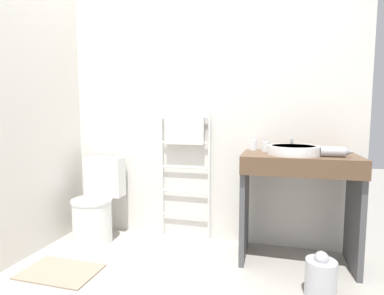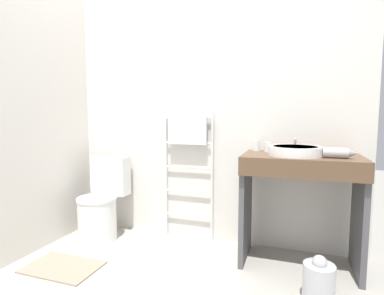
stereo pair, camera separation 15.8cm
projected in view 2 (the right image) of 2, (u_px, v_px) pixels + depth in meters
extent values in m
cube|color=silver|center=(206.00, 105.00, 2.81)|extent=(2.82, 0.12, 2.55)
cube|color=silver|center=(34.00, 104.00, 2.60)|extent=(0.12, 1.88, 2.55)
cylinder|color=white|center=(97.00, 220.00, 2.83)|extent=(0.35, 0.35, 0.38)
cylinder|color=white|center=(97.00, 199.00, 2.81)|extent=(0.37, 0.37, 0.02)
cube|color=white|center=(111.00, 175.00, 3.01)|extent=(0.37, 0.15, 0.38)
cylinder|color=silver|center=(110.00, 156.00, 2.99)|extent=(0.05, 0.05, 0.01)
cylinder|color=white|center=(166.00, 175.00, 2.91)|extent=(0.02, 0.02, 1.20)
cylinder|color=white|center=(212.00, 178.00, 2.76)|extent=(0.02, 0.02, 1.20)
cylinder|color=white|center=(188.00, 215.00, 2.87)|extent=(0.46, 0.02, 0.02)
cylinder|color=white|center=(188.00, 192.00, 2.85)|extent=(0.46, 0.02, 0.02)
cylinder|color=white|center=(188.00, 167.00, 2.83)|extent=(0.46, 0.02, 0.02)
cylinder|color=white|center=(188.00, 143.00, 2.80)|extent=(0.46, 0.02, 0.02)
cylinder|color=white|center=(188.00, 118.00, 2.78)|extent=(0.46, 0.02, 0.02)
cube|color=silver|center=(187.00, 131.00, 2.77)|extent=(0.37, 0.04, 0.25)
cube|color=brown|center=(301.00, 157.00, 2.27)|extent=(0.86, 0.53, 0.03)
cube|color=brown|center=(302.00, 172.00, 2.04)|extent=(0.86, 0.02, 0.10)
cube|color=#4C4C4F|center=(246.00, 208.00, 2.45)|extent=(0.04, 0.45, 0.83)
cube|color=#4C4C4F|center=(359.00, 219.00, 2.18)|extent=(0.04, 0.45, 0.83)
cylinder|color=white|center=(295.00, 151.00, 2.25)|extent=(0.40, 0.40, 0.07)
cylinder|color=silver|center=(295.00, 147.00, 2.25)|extent=(0.33, 0.33, 0.01)
cylinder|color=silver|center=(295.00, 145.00, 2.46)|extent=(0.02, 0.02, 0.11)
cylinder|color=silver|center=(295.00, 140.00, 2.42)|extent=(0.02, 0.09, 0.02)
cylinder|color=white|center=(256.00, 145.00, 2.56)|extent=(0.07, 0.07, 0.09)
cylinder|color=white|center=(268.00, 147.00, 2.47)|extent=(0.07, 0.07, 0.08)
cylinder|color=#B7B7BC|center=(335.00, 153.00, 2.10)|extent=(0.17, 0.07, 0.07)
cone|color=#9C9CA0|center=(353.00, 153.00, 2.07)|extent=(0.06, 0.06, 0.06)
cube|color=#B7B7BC|center=(328.00, 151.00, 2.19)|extent=(0.04, 0.08, 0.05)
cylinder|color=#B7B7BC|center=(319.00, 283.00, 1.87)|extent=(0.19, 0.19, 0.24)
sphere|color=#B7B7BC|center=(320.00, 262.00, 1.85)|extent=(0.09, 0.09, 0.09)
cube|color=gray|center=(63.00, 267.00, 2.30)|extent=(0.56, 0.36, 0.01)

